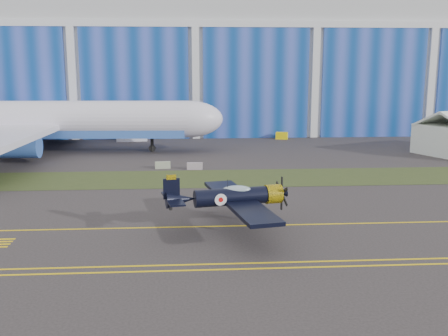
{
  "coord_description": "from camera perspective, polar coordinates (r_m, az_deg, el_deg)",
  "views": [
    {
      "loc": [
        -1.36,
        -47.18,
        13.32
      ],
      "look_at": [
        2.0,
        2.68,
        3.48
      ],
      "focal_mm": 42.0,
      "sensor_mm": 36.0,
      "label": 1
    }
  ],
  "objects": [
    {
      "name": "ground",
      "position": [
        49.05,
        -2.13,
        -4.63
      ],
      "size": [
        260.0,
        260.0,
        0.0
      ],
      "primitive_type": "plane",
      "color": "#383333",
      "rests_on": "ground"
    },
    {
      "name": "grass_median",
      "position": [
        62.63,
        -2.52,
        -1.14
      ],
      "size": [
        260.0,
        10.0,
        0.02
      ],
      "primitive_type": "cube",
      "color": "#475128",
      "rests_on": "ground"
    },
    {
      "name": "hangar",
      "position": [
        118.99,
        -3.27,
        11.91
      ],
      "size": [
        220.0,
        45.7,
        30.0
      ],
      "color": "silver",
      "rests_on": "ground"
    },
    {
      "name": "taxiway_centreline",
      "position": [
        44.25,
        -1.93,
        -6.38
      ],
      "size": [
        200.0,
        0.2,
        0.02
      ],
      "primitive_type": "cube",
      "color": "yellow",
      "rests_on": "ground"
    },
    {
      "name": "edge_line_near",
      "position": [
        35.32,
        -1.39,
        -11.01
      ],
      "size": [
        80.0,
        0.2,
        0.02
      ],
      "primitive_type": "cube",
      "color": "yellow",
      "rests_on": "ground"
    },
    {
      "name": "edge_line_far",
      "position": [
        36.24,
        -1.46,
        -10.42
      ],
      "size": [
        80.0,
        0.2,
        0.02
      ],
      "primitive_type": "cube",
      "color": "yellow",
      "rests_on": "ground"
    },
    {
      "name": "warbird",
      "position": [
        42.31,
        0.82,
        -3.15
      ],
      "size": [
        13.97,
        15.84,
        4.12
      ],
      "rotation": [
        0.0,
        0.0,
        0.2
      ],
      "color": "black",
      "rests_on": "ground"
    },
    {
      "name": "jetliner",
      "position": [
        85.74,
        -20.14,
        9.11
      ],
      "size": [
        67.47,
        58.15,
        22.59
      ],
      "rotation": [
        0.0,
        0.0,
        -0.05
      ],
      "color": "silver",
      "rests_on": "ground"
    },
    {
      "name": "shipping_container",
      "position": [
        95.11,
        -10.01,
        3.63
      ],
      "size": [
        5.59,
        2.7,
        2.34
      ],
      "primitive_type": "cube",
      "rotation": [
        0.0,
        0.0,
        0.1
      ],
      "color": "white",
      "rests_on": "ground"
    },
    {
      "name": "tug",
      "position": [
        96.64,
        6.31,
        3.52
      ],
      "size": [
        2.42,
        1.86,
        1.25
      ],
      "primitive_type": "cube",
      "rotation": [
        0.0,
        0.0,
        -0.27
      ],
      "color": "yellow",
      "rests_on": "ground"
    },
    {
      "name": "barrier_a",
      "position": [
        69.04,
        -6.69,
        0.31
      ],
      "size": [
        2.04,
        0.73,
        0.9
      ],
      "primitive_type": "cube",
      "rotation": [
        0.0,
        0.0,
        0.07
      ],
      "color": "#969F84",
      "rests_on": "ground"
    },
    {
      "name": "barrier_b",
      "position": [
        68.01,
        -3.2,
        0.21
      ],
      "size": [
        2.04,
        0.74,
        0.9
      ],
      "primitive_type": "cube",
      "rotation": [
        0.0,
        0.0,
        -0.07
      ],
      "color": "#A08F9A",
      "rests_on": "ground"
    }
  ]
}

